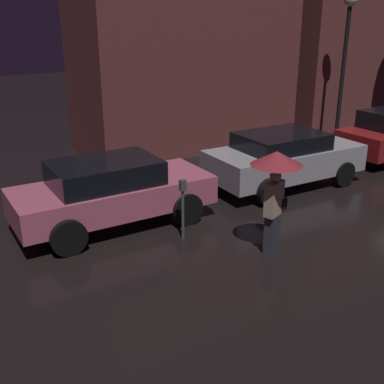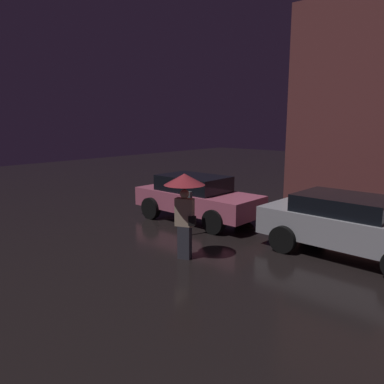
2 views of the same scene
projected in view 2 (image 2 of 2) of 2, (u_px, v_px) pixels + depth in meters
parked_car_pink at (196, 197)px, 12.08m from camera, size 4.25×1.88×1.46m
parked_car_silver at (349, 224)px, 8.94m from camera, size 4.21×2.01×1.44m
pedestrian_with_umbrella at (185, 194)px, 8.54m from camera, size 0.95×0.95×2.02m
parking_meter at (190, 208)px, 10.46m from camera, size 0.12×0.10×1.26m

